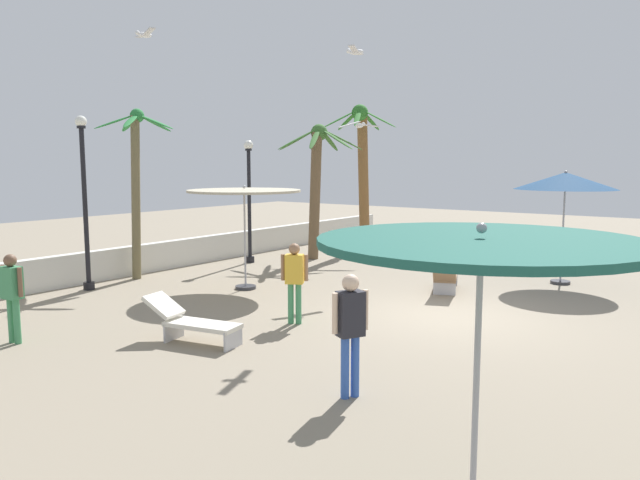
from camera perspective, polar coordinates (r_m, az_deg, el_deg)
The scene contains 18 objects.
ground_plane at distance 13.25m, azimuth 11.82°, elevation -7.09°, with size 56.00×56.00×0.00m, color gray.
boundary_wall at distance 19.00m, azimuth -15.26°, elevation -1.53°, with size 25.20×0.30×0.85m, color silver.
patio_umbrella_0 at distance 15.54m, azimuth -7.21°, elevation 4.19°, with size 2.91×2.91×2.69m.
patio_umbrella_1 at distance 4.63m, azimuth 14.97°, elevation -2.53°, with size 2.44×2.44×2.82m.
patio_umbrella_2 at distance 17.36m, azimuth 22.27°, elevation 5.15°, with size 2.66×2.66×3.06m.
palm_tree_0 at distance 17.63m, azimuth -17.04°, elevation 6.12°, with size 2.22×2.28×4.77m.
palm_tree_1 at distance 20.53m, azimuth -0.34°, elevation 6.30°, with size 2.91×2.98×4.58m.
palm_tree_3 at distance 22.60m, azimuth 4.04°, elevation 7.36°, with size 2.76×2.79×5.40m.
lamp_post_0 at distance 19.75m, azimuth -6.74°, elevation 4.10°, with size 0.30×0.30×3.99m.
lamp_post_1 at distance 16.45m, azimuth -21.43°, elevation 3.65°, with size 0.29×0.29×4.44m.
lounge_chair_0 at distance 15.64m, azimuth 11.82°, elevation -3.42°, with size 1.96×1.20×0.84m.
lounge_chair_1 at distance 11.30m, azimuth -12.08°, elevation -7.52°, with size 0.90×1.94×0.83m.
guest_0 at distance 12.20m, azimuth -27.20°, elevation -4.22°, with size 0.29×0.56×1.64m.
guest_1 at distance 8.37m, azimuth 2.90°, elevation -7.86°, with size 0.50×0.38×1.75m.
guest_2 at distance 12.18m, azimuth -2.44°, elevation -3.37°, with size 0.38×0.50×1.66m.
seagull_0 at distance 14.97m, azimuth -16.35°, elevation 18.23°, with size 0.58×1.17×0.14m.
seagull_1 at distance 13.55m, azimuth 3.38°, elevation 17.43°, with size 1.02×0.50×0.14m.
seagull_2 at distance 16.10m, azimuth 3.79°, elevation 10.82°, with size 1.25×0.57×0.19m.
Camera 1 is at (-11.75, -5.17, 3.26)m, focal length 33.71 mm.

